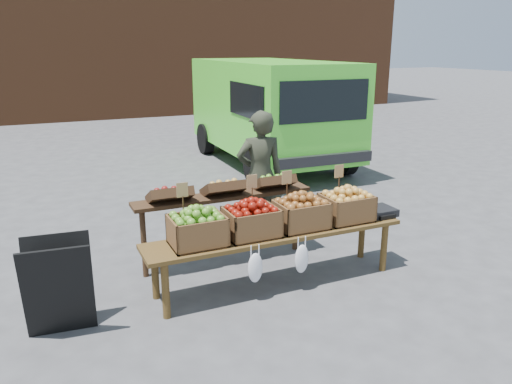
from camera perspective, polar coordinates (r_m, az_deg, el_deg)
name	(u,v)px	position (r m, az deg, el deg)	size (l,w,h in m)	color
ground	(251,299)	(4.94, -0.59, -12.14)	(80.00, 80.00, 0.00)	#4A4A4D
delivery_van	(269,113)	(10.25, 1.52, 8.98)	(2.12, 4.62, 2.07)	#50E132
vendor	(260,175)	(6.20, 0.46, 1.91)	(0.59, 0.39, 1.62)	#2B2F22
chalkboard_sign	(59,286)	(4.56, -21.63, -10.00)	(0.56, 0.31, 0.84)	black
back_table	(224,218)	(5.54, -3.65, -3.04)	(2.10, 0.44, 1.04)	#352113
display_bench	(276,258)	(5.12, 2.33, -7.53)	(2.70, 0.56, 0.57)	#4E3717
crate_golden_apples	(197,231)	(4.67, -6.72, -4.41)	(0.50, 0.40, 0.28)	#4E8516
crate_russet_pears	(251,222)	(4.85, -0.52, -3.49)	(0.50, 0.40, 0.28)	#720301
crate_red_apples	(301,215)	(5.09, 5.16, -2.60)	(0.50, 0.40, 0.28)	brown
crate_green_apples	(346,208)	(5.37, 10.28, -1.78)	(0.50, 0.40, 0.28)	gold
weighing_scale	(378,211)	(5.64, 13.80, -2.16)	(0.34, 0.30, 0.08)	black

